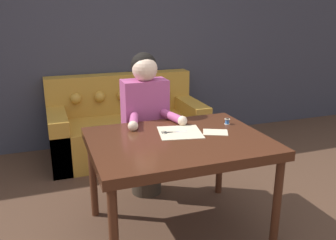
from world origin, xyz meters
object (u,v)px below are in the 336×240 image
object	(u,v)px
dining_table	(178,148)
thread_spool	(227,121)
couch	(126,127)
scissors	(170,132)
person	(145,124)

from	to	relation	value
dining_table	thread_spool	size ratio (longest dim) A/B	28.41
thread_spool	couch	bearing A→B (deg)	108.17
thread_spool	scissors	bearing A→B (deg)	-175.13
couch	scissors	bearing A→B (deg)	-90.56
couch	scissors	size ratio (longest dim) A/B	8.61
person	scissors	size ratio (longest dim) A/B	6.41
dining_table	person	size ratio (longest dim) A/B	0.97
couch	thread_spool	distance (m)	1.67
dining_table	couch	world-z (taller)	couch
dining_table	scissors	distance (m)	0.16
dining_table	couch	size ratio (longest dim) A/B	0.72
person	scissors	world-z (taller)	person
dining_table	thread_spool	bearing A→B (deg)	20.15
scissors	couch	bearing A→B (deg)	89.44
dining_table	couch	distance (m)	1.74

